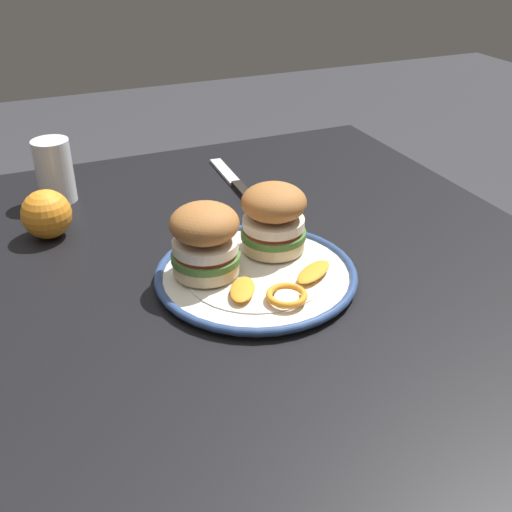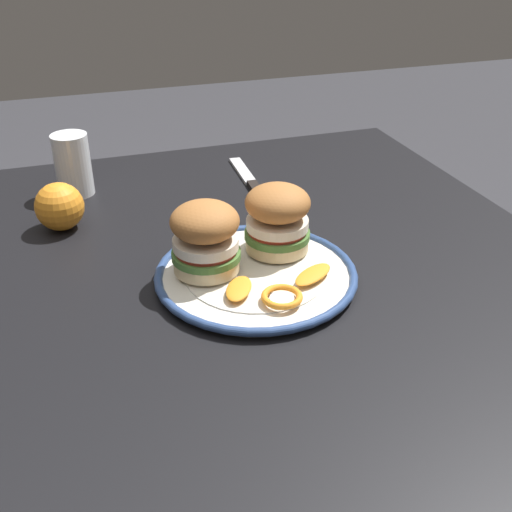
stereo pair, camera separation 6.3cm
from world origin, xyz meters
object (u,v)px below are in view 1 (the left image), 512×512
(sandwich_half_left, at_px, (205,239))
(drinking_glass, at_px, (55,175))
(sandwich_half_right, at_px, (274,217))
(whole_orange, at_px, (47,214))
(dinner_plate, at_px, (256,275))
(table_knife, at_px, (235,183))
(dining_table, at_px, (245,349))

(sandwich_half_left, height_order, drinking_glass, sandwich_half_left)
(sandwich_half_right, distance_m, whole_orange, 0.36)
(dinner_plate, bearing_deg, sandwich_half_right, -44.91)
(table_knife, bearing_deg, dinner_plate, 163.42)
(table_knife, bearing_deg, drinking_glass, 79.57)
(dining_table, xyz_separation_m, whole_orange, (0.27, 0.23, 0.14))
(dining_table, relative_size, drinking_glass, 10.15)
(sandwich_half_left, bearing_deg, drinking_glass, 22.98)
(sandwich_half_left, bearing_deg, dinner_plate, -111.04)
(whole_orange, distance_m, table_knife, 0.36)
(dining_table, bearing_deg, whole_orange, 40.39)
(sandwich_half_right, bearing_deg, dining_table, 131.28)
(drinking_glass, height_order, table_knife, drinking_glass)
(sandwich_half_left, xyz_separation_m, sandwich_half_right, (0.02, -0.11, 0.00))
(dining_table, relative_size, sandwich_half_left, 10.12)
(dining_table, xyz_separation_m, dinner_plate, (0.01, -0.02, 0.11))
(whole_orange, bearing_deg, dining_table, -139.61)
(dinner_plate, height_order, sandwich_half_right, sandwich_half_right)
(dining_table, relative_size, sandwich_half_right, 9.07)
(dinner_plate, xyz_separation_m, whole_orange, (0.25, 0.25, 0.03))
(whole_orange, relative_size, table_knife, 0.35)
(drinking_glass, bearing_deg, whole_orange, 166.61)
(drinking_glass, distance_m, table_knife, 0.32)
(sandwich_half_left, bearing_deg, dining_table, -134.03)
(whole_orange, bearing_deg, sandwich_half_left, -140.69)
(dinner_plate, bearing_deg, sandwich_half_left, 68.96)
(dinner_plate, relative_size, whole_orange, 3.64)
(sandwich_half_right, height_order, whole_orange, sandwich_half_right)
(whole_orange, height_order, table_knife, whole_orange)
(sandwich_half_left, xyz_separation_m, whole_orange, (0.23, 0.19, -0.03))
(drinking_glass, xyz_separation_m, whole_orange, (-0.14, 0.03, -0.01))
(dining_table, bearing_deg, dinner_plate, -58.21)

